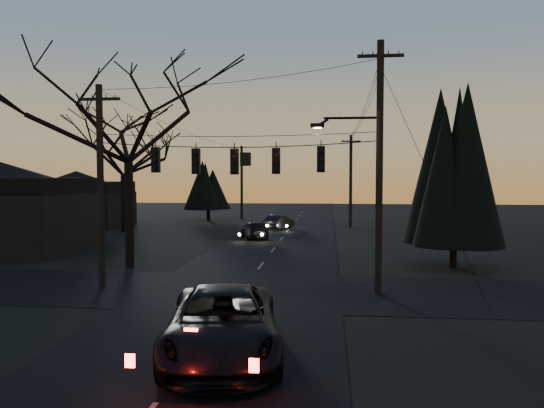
# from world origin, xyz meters

# --- Properties ---
(ground_plane) EXTENTS (160.00, 160.00, 0.00)m
(ground_plane) POSITION_xyz_m (0.00, 0.00, 0.00)
(ground_plane) COLOR black
(main_road) EXTENTS (8.00, 120.00, 0.02)m
(main_road) POSITION_xyz_m (0.00, 20.00, 0.01)
(main_road) COLOR black
(main_road) RESTS_ON ground
(cross_road) EXTENTS (60.00, 7.00, 0.02)m
(cross_road) POSITION_xyz_m (0.00, 10.00, 0.01)
(cross_road) COLOR black
(cross_road) RESTS_ON ground
(utility_pole_right) EXTENTS (5.00, 0.30, 10.00)m
(utility_pole_right) POSITION_xyz_m (5.50, 10.00, 0.00)
(utility_pole_right) COLOR black
(utility_pole_right) RESTS_ON ground
(utility_pole_left) EXTENTS (1.80, 0.30, 8.50)m
(utility_pole_left) POSITION_xyz_m (-6.00, 10.00, 0.00)
(utility_pole_left) COLOR black
(utility_pole_left) RESTS_ON ground
(utility_pole_far_r) EXTENTS (1.80, 0.30, 8.50)m
(utility_pole_far_r) POSITION_xyz_m (5.50, 38.00, 0.00)
(utility_pole_far_r) COLOR black
(utility_pole_far_r) RESTS_ON ground
(utility_pole_far_l) EXTENTS (0.30, 0.30, 8.00)m
(utility_pole_far_l) POSITION_xyz_m (-6.00, 46.00, 0.00)
(utility_pole_far_l) COLOR black
(utility_pole_far_l) RESTS_ON ground
(span_signal_assembly) EXTENTS (11.50, 0.44, 1.47)m
(span_signal_assembly) POSITION_xyz_m (-0.24, 10.00, 5.34)
(span_signal_assembly) COLOR black
(span_signal_assembly) RESTS_ON ground
(bare_tree_left) EXTENTS (10.53, 10.53, 10.81)m
(bare_tree_left) POSITION_xyz_m (-6.61, 14.71, 7.56)
(bare_tree_left) COLOR black
(bare_tree_left) RESTS_ON ground
(evergreen_right) EXTENTS (3.99, 3.99, 8.52)m
(evergreen_right) POSITION_xyz_m (9.88, 16.56, 4.85)
(evergreen_right) COLOR black
(evergreen_right) RESTS_ON ground
(bare_tree_dist) EXTENTS (7.71, 7.71, 9.56)m
(bare_tree_dist) POSITION_xyz_m (-13.62, 31.47, 6.68)
(bare_tree_dist) COLOR black
(bare_tree_dist) RESTS_ON ground
(evergreen_dist) EXTENTS (4.03, 4.03, 5.55)m
(evergreen_dist) POSITION_xyz_m (-9.27, 43.96, 3.37)
(evergreen_dist) COLOR black
(evergreen_dist) RESTS_ON ground
(house_left_near) EXTENTS (10.00, 8.00, 5.60)m
(house_left_near) POSITION_xyz_m (-17.00, 20.00, 2.80)
(house_left_near) COLOR black
(house_left_near) RESTS_ON ground
(house_left_far) EXTENTS (9.00, 7.00, 5.20)m
(house_left_far) POSITION_xyz_m (-20.00, 36.00, 2.60)
(house_left_far) COLOR black
(house_left_far) RESTS_ON ground
(suv_near) EXTENTS (3.80, 6.55, 1.72)m
(suv_near) POSITION_xyz_m (0.80, 2.04, 0.86)
(suv_near) COLOR black
(suv_near) RESTS_ON ground
(sedan_oncoming_a) EXTENTS (2.83, 4.33, 1.37)m
(sedan_oncoming_a) POSITION_xyz_m (-2.04, 27.99, 0.68)
(sedan_oncoming_a) COLOR black
(sedan_oncoming_a) RESTS_ON ground
(sedan_oncoming_b) EXTENTS (2.61, 4.06, 1.26)m
(sedan_oncoming_b) POSITION_xyz_m (-0.87, 35.23, 0.63)
(sedan_oncoming_b) COLOR black
(sedan_oncoming_b) RESTS_ON ground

